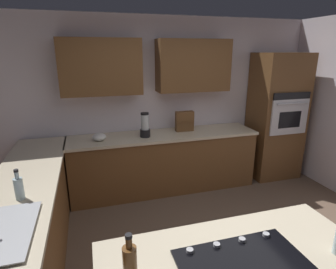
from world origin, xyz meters
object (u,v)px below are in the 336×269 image
Objects in this scene: blender at (145,126)px; mixing_bowl at (99,137)px; dish_soap_bottle at (19,188)px; spice_rack at (185,121)px; oil_bottle at (130,265)px; wall_oven at (276,117)px.

blender is 1.88× the size of mixing_bowl.
mixing_bowl is 0.70× the size of dish_soap_bottle.
dish_soap_bottle is (1.37, 1.43, -0.05)m from blender.
blender reaches higher than dish_soap_bottle.
mixing_bowl is (0.65, -0.00, -0.10)m from blender.
spice_rack is at bearing -174.41° from mixing_bowl.
blender is 1.13× the size of oil_bottle.
mixing_bowl is at bearing -89.32° from oil_bottle.
spice_rack is 0.98× the size of oil_bottle.
wall_oven is 2.25m from blender.
spice_rack is 2.99m from oil_bottle.
spice_rack is at bearing -142.31° from dish_soap_bottle.
blender is (2.25, 0.04, 0.02)m from wall_oven.
wall_oven is at bearing -157.81° from dish_soap_bottle.
oil_bottle is (1.27, 2.71, -0.03)m from spice_rack.
oil_bottle is (-0.03, 2.58, 0.08)m from mixing_bowl.
blender is 0.66m from mixing_bowl.
wall_oven is 6.72× the size of spice_rack.
blender is at bearing 1.10° from wall_oven.
spice_rack is at bearing -115.11° from oil_bottle.
blender reaches higher than spice_rack.
blender is at bearing 11.08° from spice_rack.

